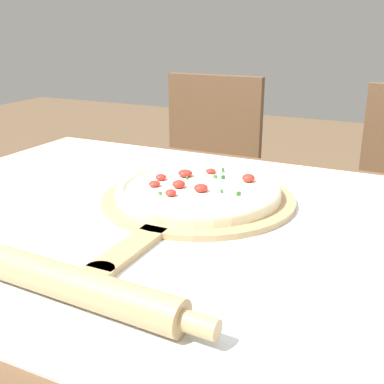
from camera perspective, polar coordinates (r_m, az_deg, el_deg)
The scene contains 6 objects.
dining_table at distance 0.93m, azimuth 1.41°, elevation -9.05°, with size 1.45×0.97×0.73m.
towel_cloth at distance 0.89m, azimuth 1.46°, elevation -3.69°, with size 1.37×0.89×0.00m.
pizza_peel at distance 0.98m, azimuth 0.33°, elevation -1.10°, with size 0.40×0.57×0.01m.
pizza at distance 0.98m, azimuth 0.75°, elevation 0.26°, with size 0.34×0.34×0.04m.
rolling_pin at distance 0.65m, azimuth -12.96°, elevation -10.95°, with size 0.39×0.06×0.05m.
chair_left at distance 1.86m, azimuth 1.51°, elevation 1.84°, with size 0.40×0.40×0.90m.
Camera 1 is at (0.34, -0.75, 1.08)m, focal length 45.00 mm.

